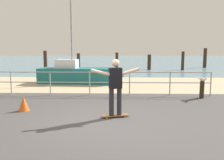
# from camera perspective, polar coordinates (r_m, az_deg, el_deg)

# --- Properties ---
(ground_plane) EXTENTS (24.00, 10.00, 0.04)m
(ground_plane) POSITION_cam_1_polar(r_m,az_deg,el_deg) (5.85, -2.46, -12.73)
(ground_plane) COLOR #474444
(ground_plane) RESTS_ON ground
(beach_strip) EXTENTS (24.00, 6.00, 0.04)m
(beach_strip) POSITION_cam_1_polar(r_m,az_deg,el_deg) (13.63, 0.01, -0.96)
(beach_strip) COLOR tan
(beach_strip) RESTS_ON ground
(sea_surface) EXTENTS (72.00, 50.00, 0.04)m
(sea_surface) POSITION_cam_1_polar(r_m,az_deg,el_deg) (41.52, 1.21, 4.81)
(sea_surface) COLOR slate
(sea_surface) RESTS_ON ground
(railing_fence) EXTENTS (10.42, 0.05, 1.05)m
(railing_fence) POSITION_cam_1_polar(r_m,az_deg,el_deg) (10.24, -5.43, 0.11)
(railing_fence) COLOR #9EA0A5
(railing_fence) RESTS_ON ground
(sailboat) EXTENTS (5.01, 1.66, 4.72)m
(sailboat) POSITION_cam_1_polar(r_m,az_deg,el_deg) (13.92, -7.72, 1.30)
(sailboat) COLOR #19666B
(sailboat) RESTS_ON ground
(skateboard) EXTENTS (0.82, 0.42, 0.08)m
(skateboard) POSITION_cam_1_polar(r_m,az_deg,el_deg) (7.04, 0.81, -8.59)
(skateboard) COLOR brown
(skateboard) RESTS_ON ground
(skateboarder) EXTENTS (1.41, 0.51, 1.65)m
(skateboarder) POSITION_cam_1_polar(r_m,az_deg,el_deg) (6.84, 0.83, -0.93)
(skateboarder) COLOR #26262B
(skateboarder) RESTS_ON skateboard
(bollard_short) EXTENTS (0.18, 0.18, 0.72)m
(bollard_short) POSITION_cam_1_polar(r_m,az_deg,el_deg) (10.27, 20.89, -2.27)
(bollard_short) COLOR #332319
(bollard_short) RESTS_ON ground
(seagull) EXTENTS (0.24, 0.47, 0.18)m
(seagull) POSITION_cam_1_polar(r_m,az_deg,el_deg) (10.20, 21.06, 0.14)
(seagull) COLOR white
(seagull) RESTS_ON bollard_short
(groyne_post_0) EXTENTS (0.30, 0.30, 1.85)m
(groyne_post_0) POSITION_cam_1_polar(r_m,az_deg,el_deg) (21.57, -15.79, 4.38)
(groyne_post_0) COLOR #332319
(groyne_post_0) RESTS_ON ground
(groyne_post_1) EXTENTS (0.27, 0.27, 1.64)m
(groyne_post_1) POSITION_cam_1_polar(r_m,az_deg,el_deg) (19.77, -8.07, 4.03)
(groyne_post_1) COLOR #332319
(groyne_post_1) RESTS_ON ground
(groyne_post_2) EXTENTS (0.29, 0.29, 1.62)m
(groyne_post_2) POSITION_cam_1_polar(r_m,az_deg,el_deg) (24.64, 1.18, 4.77)
(groyne_post_2) COLOR #332319
(groyne_post_2) RESTS_ON ground
(groyne_post_3) EXTENTS (0.34, 0.34, 1.47)m
(groyne_post_3) POSITION_cam_1_polar(r_m,az_deg,el_deg) (22.88, 8.98, 4.27)
(groyne_post_3) COLOR #332319
(groyne_post_3) RESTS_ON ground
(groyne_post_4) EXTENTS (0.28, 0.28, 1.77)m
(groyne_post_4) POSITION_cam_1_polar(r_m,az_deg,el_deg) (23.25, 16.73, 4.46)
(groyne_post_4) COLOR #332319
(groyne_post_4) RESTS_ON ground
(groyne_post_5) EXTENTS (0.35, 0.35, 2.07)m
(groyne_post_5) POSITION_cam_1_polar(r_m,az_deg,el_deg) (27.01, 21.54, 4.97)
(groyne_post_5) COLOR #332319
(groyne_post_5) RESTS_ON ground
(traffic_cone) EXTENTS (0.36, 0.36, 0.50)m
(traffic_cone) POSITION_cam_1_polar(r_m,az_deg,el_deg) (8.21, -20.55, -5.42)
(traffic_cone) COLOR #E55919
(traffic_cone) RESTS_ON ground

